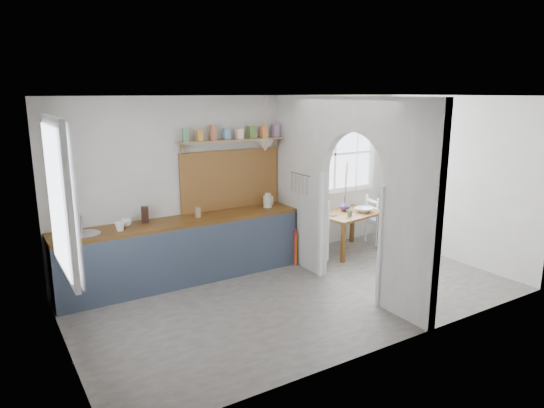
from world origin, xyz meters
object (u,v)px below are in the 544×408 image
dining_table (348,232)px  kettle (268,200)px  chair_right (380,219)px  vase (345,206)px  chair_left (310,232)px

dining_table → kettle: 1.60m
chair_right → vase: (-0.77, 0.07, 0.33)m
chair_left → kettle: size_ratio=4.46×
chair_left → chair_right: bearing=75.6°
chair_left → vase: chair_left is taller
chair_left → kettle: kettle is taller
dining_table → chair_left: bearing=173.9°
chair_right → kettle: bearing=96.3°
dining_table → vase: bearing=67.6°
dining_table → chair_right: chair_right is taller
chair_left → chair_right: 1.65m
vase → chair_left: bearing=-167.2°
kettle → chair_right: bearing=11.1°
dining_table → kettle: size_ratio=4.93×
chair_right → dining_table: bearing=106.4°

